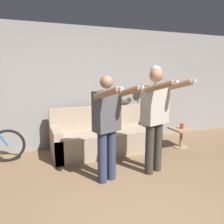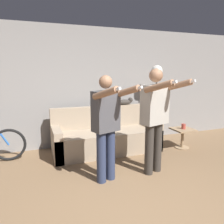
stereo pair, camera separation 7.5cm
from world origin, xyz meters
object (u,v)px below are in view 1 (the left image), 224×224
couch (106,137)px  side_table (181,134)px  floor_lamp (155,82)px  person_right (156,114)px  cat (124,102)px  person_left (108,123)px  cup (182,126)px

couch → side_table: couch is taller
floor_lamp → side_table: floor_lamp is taller
couch → person_right: person_right is taller
person_right → couch: bearing=91.8°
couch → cat: (0.54, 0.29, 0.69)m
couch → person_left: bearing=-108.2°
person_right → floor_lamp: 1.68m
floor_lamp → side_table: 1.29m
cat → floor_lamp: bearing=-10.4°
couch → floor_lamp: (1.26, 0.16, 1.12)m
couch → cat: 0.92m
person_right → side_table: 1.61m
person_left → cup: person_left is taller
floor_lamp → cup: bearing=-57.7°
cat → side_table: bearing=-32.3°
couch → person_right: 1.46m
couch → floor_lamp: size_ratio=1.22×
side_table → floor_lamp: bearing=123.1°
person_left → person_right: bearing=-17.3°
person_right → cup: 1.54m
person_left → cat: (0.94, 1.52, 0.07)m
person_right → cat: bearing=68.5°
side_table → couch: bearing=166.4°
side_table → person_right: bearing=-145.5°
person_left → floor_lamp: size_ratio=0.89×
couch → side_table: 1.67m
side_table → cup: 0.18m
cat → floor_lamp: 0.86m
side_table → cup: cup is taller
couch → person_left: 1.43m
person_left → cat: person_left is taller
couch → cup: size_ratio=19.63×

